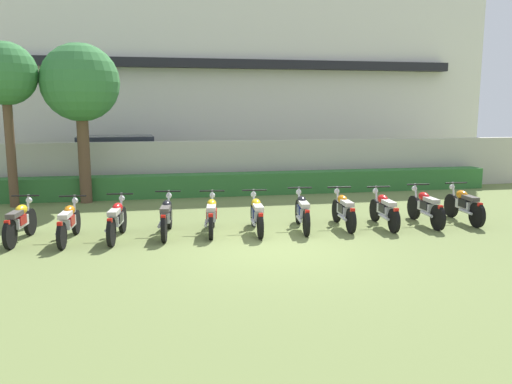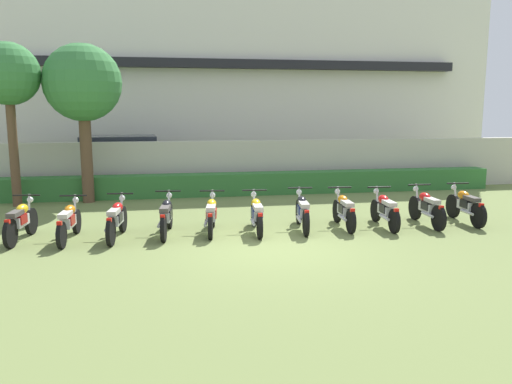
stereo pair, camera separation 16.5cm
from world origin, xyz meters
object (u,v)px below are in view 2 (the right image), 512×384
(motorcycle_in_row_3, at_px, (166,216))
(motorcycle_in_row_5, at_px, (257,214))
(motorcycle_in_row_1, at_px, (69,221))
(motorcycle_in_row_10, at_px, (466,205))
(tree_far_side, at_px, (83,85))
(parked_car, at_px, (123,161))
(motorcycle_in_row_2, at_px, (117,219))
(motorcycle_in_row_4, at_px, (211,214))
(tree_near_inspector, at_px, (8,77))
(motorcycle_in_row_7, at_px, (344,210))
(motorcycle_in_row_0, at_px, (21,221))
(motorcycle_in_row_6, at_px, (302,211))
(motorcycle_in_row_8, at_px, (385,210))
(motorcycle_in_row_9, at_px, (427,207))

(motorcycle_in_row_3, bearing_deg, motorcycle_in_row_5, -86.59)
(motorcycle_in_row_1, xyz_separation_m, motorcycle_in_row_10, (9.62, 0.07, 0.02))
(tree_far_side, bearing_deg, parked_car, 74.68)
(motorcycle_in_row_2, height_order, motorcycle_in_row_4, motorcycle_in_row_2)
(tree_near_inspector, bearing_deg, motorcycle_in_row_2, -54.08)
(motorcycle_in_row_7, distance_m, motorcycle_in_row_10, 3.23)
(motorcycle_in_row_4, bearing_deg, motorcycle_in_row_2, 102.42)
(motorcycle_in_row_0, bearing_deg, motorcycle_in_row_6, -84.30)
(motorcycle_in_row_3, distance_m, motorcycle_in_row_6, 3.22)
(motorcycle_in_row_2, distance_m, motorcycle_in_row_3, 1.11)
(motorcycle_in_row_7, height_order, motorcycle_in_row_8, motorcycle_in_row_7)
(tree_far_side, xyz_separation_m, motorcycle_in_row_0, (-0.79, -4.65, -3.14))
(tree_far_side, xyz_separation_m, motorcycle_in_row_7, (6.63, -4.71, -3.15))
(tree_near_inspector, relative_size, motorcycle_in_row_7, 2.66)
(tree_far_side, height_order, motorcycle_in_row_6, tree_far_side)
(motorcycle_in_row_3, bearing_deg, motorcycle_in_row_8, -85.39)
(motorcycle_in_row_1, bearing_deg, tree_near_inspector, 30.61)
(tree_far_side, distance_m, motorcycle_in_row_2, 5.89)
(motorcycle_in_row_2, bearing_deg, motorcycle_in_row_1, 96.46)
(motorcycle_in_row_4, bearing_deg, tree_near_inspector, 59.13)
(motorcycle_in_row_3, bearing_deg, motorcycle_in_row_0, 96.56)
(parked_car, distance_m, motorcycle_in_row_2, 7.99)
(parked_car, relative_size, motorcycle_in_row_1, 2.42)
(motorcycle_in_row_0, distance_m, motorcycle_in_row_8, 8.44)
(motorcycle_in_row_0, xyz_separation_m, motorcycle_in_row_5, (5.25, -0.11, -0.01))
(motorcycle_in_row_6, height_order, motorcycle_in_row_7, motorcycle_in_row_6)
(motorcycle_in_row_5, height_order, motorcycle_in_row_6, motorcycle_in_row_6)
(parked_car, distance_m, motorcycle_in_row_4, 8.21)
(motorcycle_in_row_1, bearing_deg, tree_far_side, 6.97)
(motorcycle_in_row_0, relative_size, motorcycle_in_row_4, 1.02)
(motorcycle_in_row_1, distance_m, motorcycle_in_row_2, 1.02)
(motorcycle_in_row_3, height_order, motorcycle_in_row_5, motorcycle_in_row_3)
(motorcycle_in_row_3, bearing_deg, tree_far_side, 33.44)
(motorcycle_in_row_0, bearing_deg, motorcycle_in_row_7, -84.12)
(tree_near_inspector, xyz_separation_m, motorcycle_in_row_8, (9.64, -4.51, -3.35))
(motorcycle_in_row_4, xyz_separation_m, motorcycle_in_row_5, (1.05, -0.11, -0.00))
(motorcycle_in_row_3, height_order, motorcycle_in_row_9, motorcycle_in_row_9)
(motorcycle_in_row_3, height_order, motorcycle_in_row_6, same)
(motorcycle_in_row_5, bearing_deg, motorcycle_in_row_0, 92.78)
(motorcycle_in_row_8, xyz_separation_m, motorcycle_in_row_10, (2.23, 0.09, 0.02))
(motorcycle_in_row_7, bearing_deg, tree_near_inspector, 67.02)
(motorcycle_in_row_5, bearing_deg, motorcycle_in_row_3, 90.89)
(tree_near_inspector, height_order, motorcycle_in_row_1, tree_near_inspector)
(motorcycle_in_row_6, bearing_deg, motorcycle_in_row_8, -85.46)
(motorcycle_in_row_8, height_order, motorcycle_in_row_9, motorcycle_in_row_9)
(motorcycle_in_row_3, xyz_separation_m, motorcycle_in_row_10, (7.50, -0.09, 0.01))
(motorcycle_in_row_0, distance_m, motorcycle_in_row_10, 10.66)
(motorcycle_in_row_1, bearing_deg, motorcycle_in_row_7, -84.98)
(motorcycle_in_row_9, bearing_deg, tree_far_side, 63.97)
(tree_near_inspector, height_order, motorcycle_in_row_6, tree_near_inspector)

